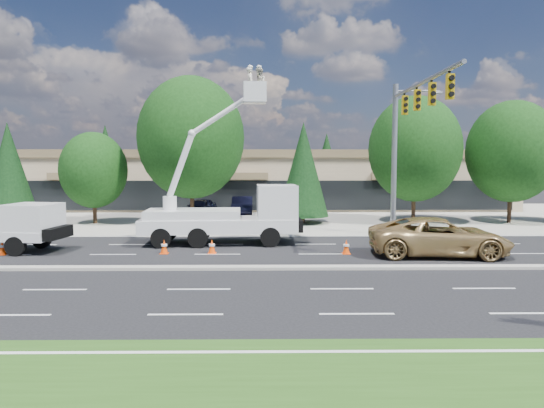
{
  "coord_description": "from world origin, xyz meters",
  "views": [
    {
      "loc": [
        2.37,
        -19.77,
        4.44
      ],
      "look_at": [
        2.63,
        3.55,
        2.4
      ],
      "focal_mm": 32.0,
      "sensor_mm": 36.0,
      "label": 1
    }
  ],
  "objects_px": {
    "signal_mast": "(406,132)",
    "bucket_truck": "(232,207)",
    "utility_pickup": "(4,232)",
    "minivan": "(439,237)"
  },
  "relations": [
    {
      "from": "signal_mast",
      "to": "bucket_truck",
      "type": "relative_size",
      "value": 1.07
    },
    {
      "from": "utility_pickup",
      "to": "minivan",
      "type": "relative_size",
      "value": 0.99
    },
    {
      "from": "bucket_truck",
      "to": "minivan",
      "type": "relative_size",
      "value": 1.46
    },
    {
      "from": "bucket_truck",
      "to": "signal_mast",
      "type": "bearing_deg",
      "value": 1.73
    },
    {
      "from": "minivan",
      "to": "bucket_truck",
      "type": "bearing_deg",
      "value": 75.64
    },
    {
      "from": "utility_pickup",
      "to": "minivan",
      "type": "height_order",
      "value": "utility_pickup"
    },
    {
      "from": "utility_pickup",
      "to": "minivan",
      "type": "xyz_separation_m",
      "value": [
        21.16,
        -1.34,
        -0.08
      ]
    },
    {
      "from": "signal_mast",
      "to": "minivan",
      "type": "height_order",
      "value": "signal_mast"
    },
    {
      "from": "signal_mast",
      "to": "minivan",
      "type": "distance_m",
      "value": 6.69
    },
    {
      "from": "bucket_truck",
      "to": "minivan",
      "type": "distance_m",
      "value": 10.66
    }
  ]
}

